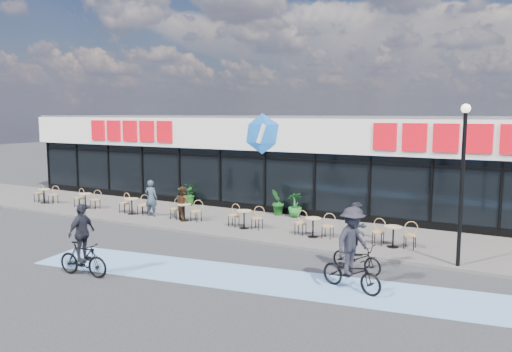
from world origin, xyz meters
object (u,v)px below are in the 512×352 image
Objects in this scene: bistro_set_0 at (46,194)px; cyclist_b at (357,244)px; potted_plant_mid at (278,202)px; potted_plant_left at (189,194)px; potted_plant_right at (295,205)px; patron_right at (183,203)px; lamp_post at (463,170)px; patron_left at (151,198)px; cyclist_a at (352,255)px.

cyclist_b reaches higher than bistro_set_0.
bistro_set_0 is 17.84m from cyclist_b.
bistro_set_0 is 12.37m from potted_plant_mid.
potted_plant_mid is at bearing 132.90° from cyclist_b.
bistro_set_0 is at bearing -156.68° from potted_plant_left.
potted_plant_mid is 1.10× the size of potted_plant_right.
cyclist_b is at bearing -174.90° from patron_right.
patron_right is at bearing -145.35° from potted_plant_right.
lamp_post is 3.36× the size of patron_right.
potted_plant_left is 0.54× the size of cyclist_b.
cyclist_a reaches higher than patron_left.
lamp_post is 4.56m from cyclist_a.
cyclist_a is (9.13, -4.73, 0.15)m from patron_right.
bistro_set_0 is at bearing -9.36° from patron_left.
potted_plant_mid is 0.85m from potted_plant_right.
potted_plant_right is at bearing -120.51° from patron_right.
patron_right is at bearing -58.05° from potted_plant_left.
patron_left is (7.06, 0.01, 0.37)m from bistro_set_0.
cyclist_a is at bearing -34.94° from potted_plant_left.
potted_plant_left is 1.04× the size of potted_plant_right.
cyclist_b is at bearing -9.93° from bistro_set_0.
bistro_set_0 is 0.67× the size of cyclist_a.
cyclist_a is at bearing 177.46° from patron_right.
lamp_post reaches higher than potted_plant_mid.
cyclist_a is at bearing -77.75° from cyclist_b.
potted_plant_right is (0.85, 0.01, -0.05)m from potted_plant_mid.
potted_plant_mid is 4.30m from patron_right.
potted_plant_left is 5.07m from potted_plant_mid.
potted_plant_right is at bearing 0.93° from potted_plant_mid.
potted_plant_right is at bearing 123.69° from cyclist_a.
potted_plant_mid is 0.57× the size of cyclist_b.
potted_plant_mid is 0.53× the size of cyclist_a.
potted_plant_mid is (-8.19, 4.19, -2.33)m from lamp_post.
patron_right is at bearing 160.26° from cyclist_b.
cyclist_a is at bearing -52.02° from potted_plant_mid.
lamp_post is 2.31× the size of cyclist_b.
lamp_post is 4.27× the size of potted_plant_left.
patron_left is (-4.97, -2.89, 0.22)m from potted_plant_mid.
patron_left reaches higher than potted_plant_mid.
potted_plant_left is 0.50× the size of cyclist_a.
lamp_post is 3.19× the size of bistro_set_0.
cyclist_b is (-0.34, 1.57, -0.12)m from cyclist_a.
potted_plant_mid is 0.83× the size of patron_right.
bistro_set_0 is 0.72× the size of cyclist_b.
lamp_post reaches higher than potted_plant_left.
potted_plant_left is 5.92m from potted_plant_right.
patron_left is 11.81m from cyclist_a.
cyclist_b is (8.79, -3.15, 0.03)m from patron_right.
bistro_set_0 is 13.20m from potted_plant_right.
patron_left is (0.10, -2.99, 0.25)m from potted_plant_left.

